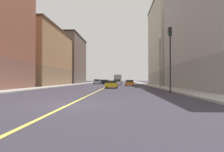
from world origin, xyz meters
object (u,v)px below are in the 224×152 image
object	(u,v)px
building_left_mid	(172,43)
car_teal	(101,82)
car_blue	(117,82)
car_white	(117,82)
street_lamp_left_near	(160,57)
building_right_distant	(67,60)
building_left_near	(217,19)
traffic_light_left_near	(170,51)
car_yellow	(112,84)
car_black	(106,82)
car_orange	(130,83)
car_silver	(97,82)
building_right_midblock	(40,57)
box_truck	(118,79)

from	to	relation	value
building_left_mid	car_teal	xyz separation A→B (m)	(-19.74, 18.76, -9.99)
car_blue	car_teal	size ratio (longest dim) A/B	1.05
car_white	street_lamp_left_near	bearing A→B (deg)	-68.69
building_right_distant	car_white	xyz separation A→B (m)	(17.05, -18.88, -7.22)
building_left_near	traffic_light_left_near	xyz separation A→B (m)	(-7.71, -6.87, -5.11)
street_lamp_left_near	car_yellow	bearing A→B (deg)	179.96
car_black	car_blue	bearing A→B (deg)	22.15
car_white	car_orange	bearing A→B (deg)	-68.30
car_orange	car_silver	distance (m)	19.69
building_right_distant	car_orange	distance (m)	33.42
traffic_light_left_near	car_silver	xyz separation A→B (m)	(-12.21, 40.35, -3.61)
traffic_light_left_near	car_black	bearing A→B (deg)	103.88
street_lamp_left_near	car_orange	world-z (taller)	street_lamp_left_near
car_silver	car_teal	size ratio (longest dim) A/B	1.07
building_right_midblock	car_yellow	distance (m)	22.03
car_black	car_yellow	bearing A→B (deg)	-83.63
building_right_midblock	car_orange	distance (m)	20.75
car_white	building_right_midblock	bearing A→B (deg)	-163.65
building_right_midblock	car_black	size ratio (longest dim) A/B	5.32
building_left_near	car_white	bearing A→B (deg)	121.08
traffic_light_left_near	street_lamp_left_near	xyz separation A→B (m)	(1.02, 11.54, 0.59)
street_lamp_left_near	box_truck	bearing A→B (deg)	100.94
building_left_near	car_silver	size ratio (longest dim) A/B	5.51
car_white	car_teal	world-z (taller)	car_white
building_right_midblock	box_truck	xyz separation A→B (m)	(16.89, 24.42, -4.77)
traffic_light_left_near	box_truck	bearing A→B (deg)	97.26
building_right_midblock	street_lamp_left_near	distance (m)	27.61
car_yellow	car_blue	size ratio (longest dim) A/B	1.00
box_truck	car_teal	bearing A→B (deg)	157.40
building_right_midblock	building_right_distant	xyz separation A→B (m)	(0.00, 23.88, 1.52)
building_left_near	building_right_distant	world-z (taller)	building_left_near
car_white	box_truck	distance (m)	19.44
building_right_midblock	car_yellow	bearing A→B (deg)	-38.57
building_right_midblock	car_blue	distance (m)	23.30
car_black	car_teal	size ratio (longest dim) A/B	1.03
car_teal	building_left_near	bearing A→B (deg)	-66.20
car_silver	car_white	size ratio (longest dim) A/B	0.98
traffic_light_left_near	car_blue	world-z (taller)	traffic_light_left_near
building_right_distant	car_blue	distance (m)	20.26
building_right_distant	car_black	xyz separation A→B (m)	(13.61, -10.05, -7.22)
building_right_midblock	car_white	size ratio (longest dim) A/B	5.00
building_left_mid	box_truck	bearing A→B (deg)	130.52
car_black	car_white	world-z (taller)	car_black
building_right_midblock	building_right_distant	world-z (taller)	building_right_distant
building_left_mid	car_yellow	size ratio (longest dim) A/B	5.25
building_right_distant	traffic_light_left_near	xyz separation A→B (m)	(23.16, -48.69, -3.57)
car_black	car_white	distance (m)	9.48
car_black	car_silver	bearing A→B (deg)	147.22
building_left_mid	street_lamp_left_near	xyz separation A→B (m)	(-6.70, -21.33, -5.75)
building_right_midblock	car_blue	bearing A→B (deg)	42.01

